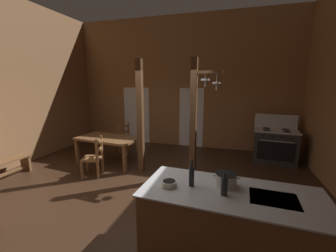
{
  "coord_description": "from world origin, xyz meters",
  "views": [
    {
      "loc": [
        1.7,
        -3.58,
        2.23
      ],
      "look_at": [
        0.32,
        1.1,
        1.25
      ],
      "focal_mm": 23.03,
      "sensor_mm": 36.0,
      "label": 1
    }
  ],
  "objects_px": {
    "dining_table": "(109,140)",
    "stockpot_on_counter": "(226,180)",
    "ladderback_chair_near_window": "(127,139)",
    "bottle_short_on_counter": "(224,186)",
    "stove_range": "(275,145)",
    "bottle_tall_on_counter": "(192,176)",
    "ladderback_chair_by_post": "(94,158)",
    "mixing_bowl_on_counter": "(169,183)",
    "kitchen_island": "(229,226)"
  },
  "relations": [
    {
      "from": "bottle_tall_on_counter",
      "to": "bottle_short_on_counter",
      "type": "relative_size",
      "value": 1.26
    },
    {
      "from": "kitchen_island",
      "to": "bottle_tall_on_counter",
      "type": "relative_size",
      "value": 6.46
    },
    {
      "from": "dining_table",
      "to": "stockpot_on_counter",
      "type": "height_order",
      "value": "stockpot_on_counter"
    },
    {
      "from": "stockpot_on_counter",
      "to": "bottle_tall_on_counter",
      "type": "distance_m",
      "value": 0.44
    },
    {
      "from": "ladderback_chair_near_window",
      "to": "stockpot_on_counter",
      "type": "height_order",
      "value": "stockpot_on_counter"
    },
    {
      "from": "dining_table",
      "to": "bottle_tall_on_counter",
      "type": "bearing_deg",
      "value": -42.57
    },
    {
      "from": "mixing_bowl_on_counter",
      "to": "bottle_tall_on_counter",
      "type": "height_order",
      "value": "bottle_tall_on_counter"
    },
    {
      "from": "dining_table",
      "to": "stockpot_on_counter",
      "type": "relative_size",
      "value": 5.33
    },
    {
      "from": "dining_table",
      "to": "mixing_bowl_on_counter",
      "type": "height_order",
      "value": "mixing_bowl_on_counter"
    },
    {
      "from": "kitchen_island",
      "to": "stove_range",
      "type": "distance_m",
      "value": 4.17
    },
    {
      "from": "ladderback_chair_near_window",
      "to": "bottle_short_on_counter",
      "type": "relative_size",
      "value": 3.5
    },
    {
      "from": "stove_range",
      "to": "bottle_short_on_counter",
      "type": "height_order",
      "value": "stove_range"
    },
    {
      "from": "mixing_bowl_on_counter",
      "to": "stove_range",
      "type": "bearing_deg",
      "value": 64.43
    },
    {
      "from": "mixing_bowl_on_counter",
      "to": "ladderback_chair_near_window",
      "type": "bearing_deg",
      "value": 124.22
    },
    {
      "from": "kitchen_island",
      "to": "ladderback_chair_by_post",
      "type": "relative_size",
      "value": 2.32
    },
    {
      "from": "ladderback_chair_near_window",
      "to": "bottle_tall_on_counter",
      "type": "height_order",
      "value": "bottle_tall_on_counter"
    },
    {
      "from": "dining_table",
      "to": "ladderback_chair_by_post",
      "type": "height_order",
      "value": "ladderback_chair_by_post"
    },
    {
      "from": "ladderback_chair_near_window",
      "to": "bottle_tall_on_counter",
      "type": "xyz_separation_m",
      "value": [
        2.74,
        -3.54,
        0.62
      ]
    },
    {
      "from": "bottle_tall_on_counter",
      "to": "kitchen_island",
      "type": "bearing_deg",
      "value": -1.79
    },
    {
      "from": "stove_range",
      "to": "ladderback_chair_by_post",
      "type": "height_order",
      "value": "stove_range"
    },
    {
      "from": "dining_table",
      "to": "bottle_tall_on_counter",
      "type": "height_order",
      "value": "bottle_tall_on_counter"
    },
    {
      "from": "ladderback_chair_near_window",
      "to": "stockpot_on_counter",
      "type": "xyz_separation_m",
      "value": [
        3.16,
        -3.43,
        0.57
      ]
    },
    {
      "from": "bottle_short_on_counter",
      "to": "stove_range",
      "type": "bearing_deg",
      "value": 72.78
    },
    {
      "from": "ladderback_chair_near_window",
      "to": "ladderback_chair_by_post",
      "type": "bearing_deg",
      "value": -88.03
    },
    {
      "from": "mixing_bowl_on_counter",
      "to": "bottle_tall_on_counter",
      "type": "distance_m",
      "value": 0.3
    },
    {
      "from": "ladderback_chair_by_post",
      "to": "bottle_tall_on_counter",
      "type": "relative_size",
      "value": 2.78
    },
    {
      "from": "stove_range",
      "to": "ladderback_chair_near_window",
      "type": "relative_size",
      "value": 1.39
    },
    {
      "from": "stockpot_on_counter",
      "to": "bottle_short_on_counter",
      "type": "height_order",
      "value": "bottle_short_on_counter"
    },
    {
      "from": "dining_table",
      "to": "ladderback_chair_near_window",
      "type": "bearing_deg",
      "value": 86.6
    },
    {
      "from": "stove_range",
      "to": "bottle_tall_on_counter",
      "type": "distance_m",
      "value": 4.36
    },
    {
      "from": "bottle_short_on_counter",
      "to": "ladderback_chair_near_window",
      "type": "bearing_deg",
      "value": 130.65
    },
    {
      "from": "kitchen_island",
      "to": "dining_table",
      "type": "relative_size",
      "value": 1.23
    },
    {
      "from": "dining_table",
      "to": "mixing_bowl_on_counter",
      "type": "relative_size",
      "value": 9.17
    },
    {
      "from": "ladderback_chair_by_post",
      "to": "stockpot_on_counter",
      "type": "xyz_separation_m",
      "value": [
        3.1,
        -1.6,
        0.57
      ]
    },
    {
      "from": "stove_range",
      "to": "bottle_short_on_counter",
      "type": "relative_size",
      "value": 4.87
    },
    {
      "from": "stockpot_on_counter",
      "to": "bottle_short_on_counter",
      "type": "relative_size",
      "value": 1.24
    },
    {
      "from": "dining_table",
      "to": "ladderback_chair_near_window",
      "type": "distance_m",
      "value": 1.0
    },
    {
      "from": "stove_range",
      "to": "dining_table",
      "type": "xyz_separation_m",
      "value": [
        -4.48,
        -1.41,
        0.17
      ]
    },
    {
      "from": "ladderback_chair_near_window",
      "to": "ladderback_chair_by_post",
      "type": "relative_size",
      "value": 1.0
    },
    {
      "from": "stove_range",
      "to": "mixing_bowl_on_counter",
      "type": "relative_size",
      "value": 6.73
    },
    {
      "from": "stockpot_on_counter",
      "to": "ladderback_chair_near_window",
      "type": "bearing_deg",
      "value": 132.72
    },
    {
      "from": "stove_range",
      "to": "bottle_tall_on_counter",
      "type": "bearing_deg",
      "value": -112.85
    },
    {
      "from": "mixing_bowl_on_counter",
      "to": "bottle_short_on_counter",
      "type": "height_order",
      "value": "bottle_short_on_counter"
    },
    {
      "from": "ladderback_chair_by_post",
      "to": "bottle_short_on_counter",
      "type": "xyz_separation_m",
      "value": [
        3.08,
        -1.84,
        0.6
      ]
    },
    {
      "from": "stove_range",
      "to": "bottle_short_on_counter",
      "type": "distance_m",
      "value": 4.34
    },
    {
      "from": "ladderback_chair_by_post",
      "to": "bottle_short_on_counter",
      "type": "relative_size",
      "value": 3.5
    },
    {
      "from": "stove_range",
      "to": "stockpot_on_counter",
      "type": "height_order",
      "value": "stove_range"
    },
    {
      "from": "ladderback_chair_near_window",
      "to": "bottle_short_on_counter",
      "type": "xyz_separation_m",
      "value": [
        3.15,
        -3.67,
        0.6
      ]
    },
    {
      "from": "dining_table",
      "to": "bottle_tall_on_counter",
      "type": "xyz_separation_m",
      "value": [
        2.8,
        -2.57,
        0.42
      ]
    },
    {
      "from": "kitchen_island",
      "to": "dining_table",
      "type": "xyz_separation_m",
      "value": [
        -3.28,
        2.59,
        0.18
      ]
    }
  ]
}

